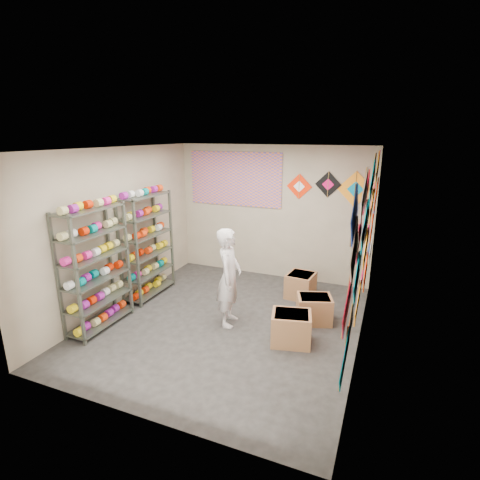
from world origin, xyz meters
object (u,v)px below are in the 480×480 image
at_px(shelf_rack_front, 95,269).
at_px(carton_a, 291,328).
at_px(carton_b, 314,309).
at_px(carton_c, 301,285).
at_px(shopkeeper, 229,277).
at_px(shelf_rack_back, 147,246).

xyz_separation_m(shelf_rack_front, carton_a, (2.87, 0.65, -0.72)).
distance_m(carton_b, carton_c, 0.95).
distance_m(shopkeeper, carton_b, 1.46).
bearing_deg(shelf_rack_front, carton_a, 12.70).
distance_m(shelf_rack_front, carton_c, 3.54).
xyz_separation_m(shopkeeper, carton_b, (1.23, 0.55, -0.56)).
height_order(shelf_rack_back, carton_a, shelf_rack_back).
relative_size(shopkeeper, carton_b, 2.93).
bearing_deg(carton_a, carton_c, 85.21).
relative_size(shelf_rack_back, carton_c, 3.71).
xyz_separation_m(shelf_rack_front, shopkeeper, (1.82, 0.85, -0.17)).
height_order(carton_a, carton_b, carton_a).
height_order(shopkeeper, carton_a, shopkeeper).
bearing_deg(shopkeeper, shelf_rack_front, 105.28).
distance_m(carton_a, carton_b, 0.77).
bearing_deg(carton_a, shopkeeper, 155.81).
relative_size(carton_a, carton_c, 1.08).
xyz_separation_m(carton_a, carton_b, (0.18, 0.75, -0.01)).
bearing_deg(carton_b, carton_c, 97.16).
relative_size(shelf_rack_front, carton_b, 3.59).
relative_size(shopkeeper, carton_c, 3.03).
xyz_separation_m(shelf_rack_front, shelf_rack_back, (0.00, 1.30, 0.00)).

